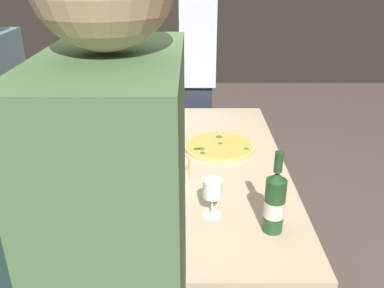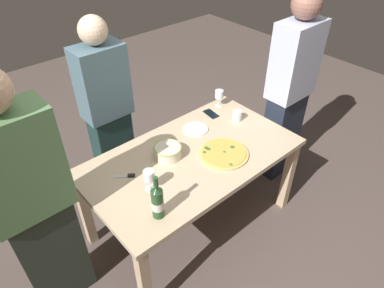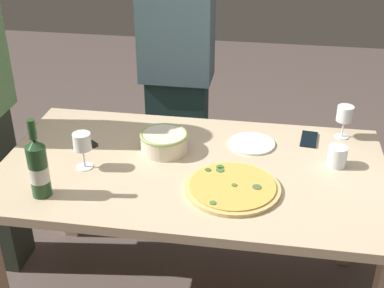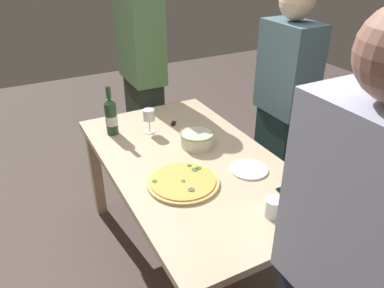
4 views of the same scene
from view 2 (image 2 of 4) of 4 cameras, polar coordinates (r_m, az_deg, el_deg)
name	(u,v)px [view 2 (image 2 of 4)]	position (r m, az deg, el deg)	size (l,w,h in m)	color
ground_plane	(192,221)	(3.10, 0.00, -12.54)	(8.00, 8.00, 0.00)	brown
dining_table	(192,165)	(2.62, 0.00, -3.40)	(1.60, 0.90, 0.75)	#CBB28E
pizza	(223,153)	(2.57, 5.20, -1.53)	(0.37, 0.37, 0.02)	#D8B56C
serving_bowl	(168,151)	(2.53, -4.01, -1.18)	(0.21, 0.21, 0.09)	beige
wine_bottle	(157,202)	(2.08, -5.71, -9.41)	(0.07, 0.07, 0.32)	#224722
wine_glass_near_pizza	(219,95)	(3.08, 4.49, 8.04)	(0.07, 0.07, 0.15)	white
wine_glass_by_bottle	(149,176)	(2.24, -7.12, -5.28)	(0.07, 0.07, 0.16)	white
cup_amber	(237,116)	(2.93, 7.44, 4.67)	(0.08, 0.08, 0.09)	white
side_plate	(195,129)	(2.81, 0.57, 2.46)	(0.21, 0.21, 0.01)	white
cell_phone	(211,114)	(3.01, 3.14, 4.99)	(0.07, 0.14, 0.01)	black
pizza_knife	(127,176)	(2.43, -10.67, -5.19)	(0.14, 0.11, 0.02)	silver
person_host	(289,91)	(3.17, 15.75, 8.33)	(0.41, 0.24, 1.75)	#212837
person_guest_left	(33,205)	(2.21, -24.70, -9.14)	(0.45, 0.24, 1.76)	#2A3228
person_guest_right	(107,112)	(2.99, -13.77, 5.22)	(0.39, 0.24, 1.62)	#1C3433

